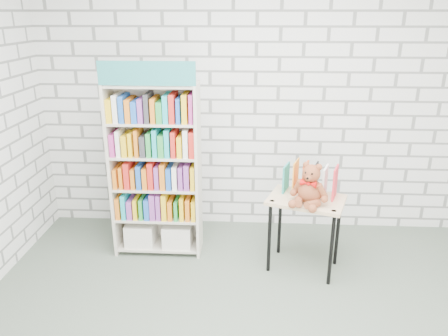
{
  "coord_description": "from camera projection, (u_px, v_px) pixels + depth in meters",
  "views": [
    {
      "loc": [
        -0.06,
        -2.47,
        2.26
      ],
      "look_at": [
        -0.26,
        0.95,
        1.03
      ],
      "focal_mm": 35.0,
      "sensor_mm": 36.0,
      "label": 1
    }
  ],
  "objects": [
    {
      "name": "room_shell",
      "position": [
        260.0,
        101.0,
        2.48
      ],
      "size": [
        4.52,
        4.02,
        2.81
      ],
      "color": "silver",
      "rests_on": "ground"
    },
    {
      "name": "bookshelf",
      "position": [
        156.0,
        169.0,
        4.12
      ],
      "size": [
        0.83,
        0.32,
        1.87
      ],
      "color": "beige",
      "rests_on": "ground"
    },
    {
      "name": "display_table",
      "position": [
        306.0,
        208.0,
        3.89
      ],
      "size": [
        0.76,
        0.64,
        0.7
      ],
      "color": "tan",
      "rests_on": "ground"
    },
    {
      "name": "table_books",
      "position": [
        310.0,
        180.0,
        3.91
      ],
      "size": [
        0.5,
        0.34,
        0.27
      ],
      "color": "teal",
      "rests_on": "display_table"
    },
    {
      "name": "teddy_bear",
      "position": [
        310.0,
        188.0,
        3.71
      ],
      "size": [
        0.35,
        0.33,
        0.36
      ],
      "color": "brown",
      "rests_on": "display_table"
    }
  ]
}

